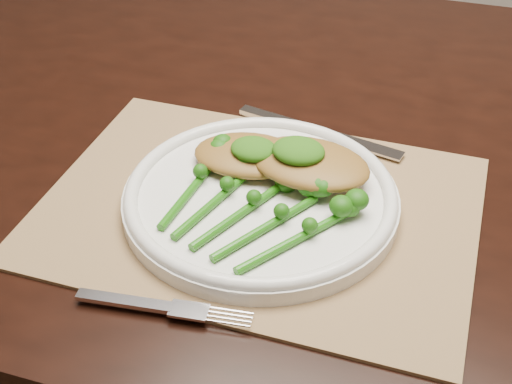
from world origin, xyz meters
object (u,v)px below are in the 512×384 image
(chicken_fillet_left, at_px, (248,155))
(dinner_plate, at_px, (261,197))
(dining_table, at_px, (330,332))
(placemat, at_px, (259,208))
(broccolini_bundle, at_px, (240,214))

(chicken_fillet_left, bearing_deg, dinner_plate, -65.45)
(chicken_fillet_left, bearing_deg, dining_table, 50.07)
(placemat, bearing_deg, chicken_fillet_left, 119.59)
(placemat, bearing_deg, dining_table, 72.26)
(dining_table, height_order, dinner_plate, dinner_plate)
(dining_table, height_order, chicken_fillet_left, chicken_fillet_left)
(dining_table, xyz_separation_m, placemat, (-0.06, -0.18, 0.37))
(placemat, distance_m, chicken_fillet_left, 0.06)
(placemat, height_order, dinner_plate, dinner_plate)
(broccolini_bundle, bearing_deg, placemat, 102.62)
(dinner_plate, xyz_separation_m, chicken_fillet_left, (-0.03, 0.05, 0.02))
(placemat, distance_m, broccolini_bundle, 0.05)
(placemat, height_order, broccolini_bundle, broccolini_bundle)
(dinner_plate, relative_size, broccolini_bundle, 1.36)
(dinner_plate, bearing_deg, broccolini_bundle, -99.11)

